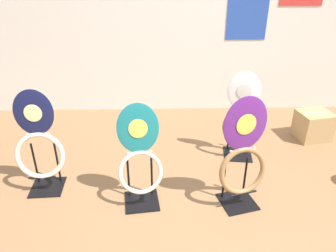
# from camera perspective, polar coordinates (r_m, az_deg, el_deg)

# --- Properties ---
(ground_plane) EXTENTS (14.00, 14.00, 0.00)m
(ground_plane) POSITION_cam_1_polar(r_m,az_deg,el_deg) (2.59, 9.84, -18.47)
(ground_plane) COLOR #8E6642
(wall_back) EXTENTS (8.00, 0.07, 2.60)m
(wall_back) POSITION_cam_1_polar(r_m,az_deg,el_deg) (4.12, 5.37, 19.95)
(wall_back) COLOR silver
(wall_back) RESTS_ON ground_plane
(toilet_seat_display_purple_note) EXTENTS (0.42, 0.34, 0.95)m
(toilet_seat_display_purple_note) POSITION_cam_1_polar(r_m,az_deg,el_deg) (2.63, 12.93, -5.62)
(toilet_seat_display_purple_note) COLOR black
(toilet_seat_display_purple_note) RESTS_ON ground_plane
(toilet_seat_display_navy_moon) EXTENTS (0.42, 0.29, 0.92)m
(toilet_seat_display_navy_moon) POSITION_cam_1_polar(r_m,az_deg,el_deg) (2.94, -21.55, -3.36)
(toilet_seat_display_navy_moon) COLOR black
(toilet_seat_display_navy_moon) RESTS_ON ground_plane
(toilet_seat_display_teal_sax) EXTENTS (0.37, 0.31, 0.86)m
(toilet_seat_display_teal_sax) POSITION_cam_1_polar(r_m,az_deg,el_deg) (2.62, -4.92, -6.19)
(toilet_seat_display_teal_sax) COLOR black
(toilet_seat_display_teal_sax) RESTS_ON ground_plane
(toilet_seat_display_white_plain) EXTENTS (0.38, 0.31, 0.89)m
(toilet_seat_display_white_plain) POSITION_cam_1_polar(r_m,az_deg,el_deg) (3.29, 12.72, 1.64)
(toilet_seat_display_white_plain) COLOR black
(toilet_seat_display_white_plain) RESTS_ON ground_plane
(storage_box) EXTENTS (0.40, 0.36, 0.32)m
(storage_box) POSITION_cam_1_polar(r_m,az_deg,el_deg) (4.00, 23.96, 0.10)
(storage_box) COLOR tan
(storage_box) RESTS_ON ground_plane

